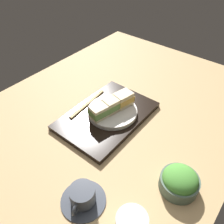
# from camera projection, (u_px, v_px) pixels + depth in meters

# --- Properties ---
(ground_plane) EXTENTS (1.40, 1.00, 0.03)m
(ground_plane) POSITION_uv_depth(u_px,v_px,m) (110.00, 118.00, 0.97)
(ground_plane) COLOR tan
(serving_tray) EXTENTS (0.39, 0.26, 0.02)m
(serving_tray) POSITION_uv_depth(u_px,v_px,m) (107.00, 116.00, 0.94)
(serving_tray) COLOR black
(serving_tray) RESTS_ON ground_plane
(sandwich_plate) EXTENTS (0.20, 0.20, 0.02)m
(sandwich_plate) POSITION_uv_depth(u_px,v_px,m) (112.00, 112.00, 0.93)
(sandwich_plate) COLOR silver
(sandwich_plate) RESTS_ON serving_tray
(sandwich_near) EXTENTS (0.09, 0.07, 0.06)m
(sandwich_near) POSITION_uv_depth(u_px,v_px,m) (123.00, 99.00, 0.93)
(sandwich_near) COLOR beige
(sandwich_near) RESTS_ON sandwich_plate
(sandwich_middle) EXTENTS (0.08, 0.07, 0.06)m
(sandwich_middle) POSITION_uv_depth(u_px,v_px,m) (112.00, 105.00, 0.91)
(sandwich_middle) COLOR beige
(sandwich_middle) RESTS_ON sandwich_plate
(sandwich_far) EXTENTS (0.08, 0.07, 0.05)m
(sandwich_far) POSITION_uv_depth(u_px,v_px,m) (100.00, 111.00, 0.88)
(sandwich_far) COLOR beige
(sandwich_far) RESTS_ON sandwich_plate
(salad_bowl) EXTENTS (0.12, 0.12, 0.07)m
(salad_bowl) POSITION_uv_depth(u_px,v_px,m) (180.00, 181.00, 0.70)
(salad_bowl) COLOR #4C6051
(salad_bowl) RESTS_ON ground_plane
(chopsticks_pair) EXTENTS (0.22, 0.03, 0.01)m
(chopsticks_pair) POSITION_uv_depth(u_px,v_px,m) (88.00, 103.00, 0.98)
(chopsticks_pair) COLOR tan
(chopsticks_pair) RESTS_ON serving_tray
(coffee_cup) EXTENTS (0.13, 0.13, 0.06)m
(coffee_cup) POSITION_uv_depth(u_px,v_px,m) (83.00, 197.00, 0.67)
(coffee_cup) COLOR #333842
(coffee_cup) RESTS_ON ground_plane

